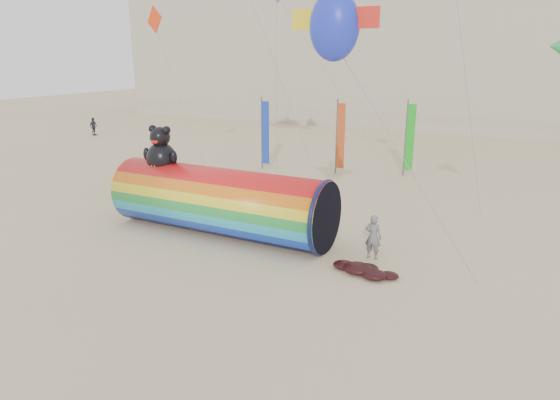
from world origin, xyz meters
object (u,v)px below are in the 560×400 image
at_px(windsock_assembly, 220,200).
at_px(kite_handler, 373,237).
at_px(hotel_building, 358,36).
at_px(fabric_bundle, 363,270).

bearing_deg(windsock_assembly, kite_handler, 2.72).
distance_m(hotel_building, windsock_assembly, 45.08).
xyz_separation_m(hotel_building, fabric_bundle, (16.19, -44.65, -10.14)).
relative_size(hotel_building, kite_handler, 32.18).
distance_m(windsock_assembly, fabric_bundle, 7.64).
xyz_separation_m(kite_handler, fabric_bundle, (0.16, -1.64, -0.77)).
distance_m(hotel_building, kite_handler, 46.84).
bearing_deg(fabric_bundle, kite_handler, 95.43).
bearing_deg(kite_handler, windsock_assembly, 5.87).
relative_size(windsock_assembly, fabric_bundle, 4.07).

